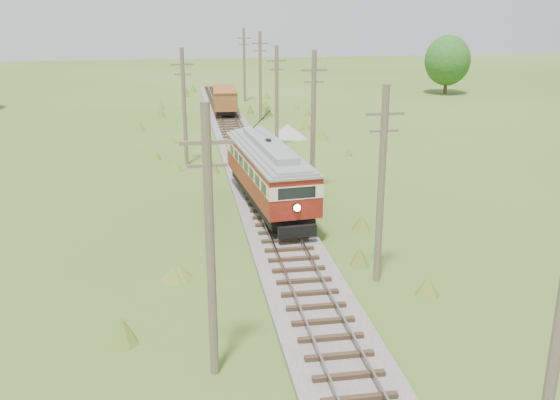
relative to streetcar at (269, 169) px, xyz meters
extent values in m
cube|color=#605B54|center=(0.00, 5.80, -2.44)|extent=(3.60, 96.00, 0.25)
cube|color=#726659|center=(-0.72, 5.80, -2.08)|extent=(0.08, 96.00, 0.17)
cube|color=#726659|center=(0.72, 5.80, -2.08)|extent=(0.08, 96.00, 0.17)
cube|color=#2D2116|center=(0.00, 5.80, -2.24)|extent=(2.40, 96.00, 0.16)
cube|color=black|center=(0.00, 0.00, -1.57)|extent=(3.29, 10.94, 0.44)
cube|color=maroon|center=(0.00, 0.00, -0.59)|extent=(3.79, 11.91, 1.07)
cube|color=beige|center=(0.00, 0.00, 0.29)|extent=(3.82, 11.97, 0.68)
cube|color=black|center=(0.00, 0.00, 0.29)|extent=(3.80, 11.45, 0.54)
cube|color=maroon|center=(0.00, 0.00, 0.78)|extent=(3.79, 11.91, 0.29)
cube|color=gray|center=(0.00, 0.00, 1.10)|extent=(3.85, 12.03, 0.37)
cube|color=gray|center=(0.00, 0.00, 1.43)|extent=(2.02, 8.86, 0.39)
sphere|color=#FFF2BF|center=(0.54, -5.91, -0.44)|extent=(0.35, 0.35, 0.35)
cylinder|color=black|center=(-0.16, 1.75, 2.53)|extent=(0.47, 4.53, 1.88)
cylinder|color=black|center=(-0.33, -4.48, -1.61)|extent=(0.19, 0.79, 0.78)
cylinder|color=black|center=(1.13, -4.34, -1.61)|extent=(0.19, 0.79, 0.78)
cylinder|color=black|center=(-1.13, 4.35, -1.61)|extent=(0.19, 0.79, 0.78)
cylinder|color=black|center=(0.33, 4.48, -1.61)|extent=(0.19, 0.79, 0.78)
cube|color=black|center=(0.00, 31.68, -1.69)|extent=(2.21, 6.52, 0.45)
cube|color=brown|center=(0.00, 31.68, -0.58)|extent=(2.71, 7.26, 1.79)
cube|color=brown|center=(0.00, 31.68, 0.36)|extent=(2.76, 7.41, 0.11)
cylinder|color=black|center=(-0.79, 29.57, -1.65)|extent=(0.15, 0.72, 0.71)
cylinder|color=black|center=(0.55, 29.50, -1.65)|extent=(0.15, 0.72, 0.71)
cylinder|color=black|center=(-0.55, 33.85, -1.65)|extent=(0.15, 0.72, 0.71)
cylinder|color=black|center=(0.79, 33.78, -1.65)|extent=(0.15, 0.72, 0.71)
cone|color=gray|center=(4.74, 20.47, -1.98)|extent=(3.10, 3.10, 1.16)
cone|color=gray|center=(5.52, 19.50, -2.23)|extent=(1.74, 1.74, 0.68)
cylinder|color=brown|center=(3.10, -23.20, 1.83)|extent=(0.30, 0.30, 8.80)
cylinder|color=brown|center=(3.30, -10.20, 1.73)|extent=(0.30, 0.30, 8.60)
cube|color=brown|center=(3.30, -10.20, 4.83)|extent=(1.60, 0.12, 0.12)
cube|color=brown|center=(3.30, -10.20, 4.13)|extent=(1.20, 0.10, 0.10)
cylinder|color=brown|center=(3.20, 2.80, 1.93)|extent=(0.30, 0.30, 9.00)
cube|color=brown|center=(3.20, 2.80, 5.23)|extent=(1.60, 0.12, 0.12)
cube|color=brown|center=(3.20, 2.80, 4.53)|extent=(1.20, 0.10, 0.10)
cylinder|color=brown|center=(3.00, 15.80, 1.63)|extent=(0.30, 0.30, 8.40)
cube|color=brown|center=(3.00, 15.80, 4.63)|extent=(1.60, 0.12, 0.12)
cube|color=brown|center=(3.00, 15.80, 3.93)|extent=(1.20, 0.10, 0.10)
cylinder|color=brown|center=(3.40, 28.80, 1.88)|extent=(0.30, 0.30, 8.90)
cube|color=brown|center=(3.40, 28.80, 5.13)|extent=(1.60, 0.12, 0.12)
cube|color=brown|center=(3.40, 28.80, 4.43)|extent=(1.20, 0.10, 0.10)
cylinder|color=brown|center=(3.20, 41.80, 1.78)|extent=(0.30, 0.30, 8.70)
cube|color=brown|center=(3.20, 41.80, 4.93)|extent=(1.60, 0.12, 0.12)
cube|color=brown|center=(3.20, 41.80, 4.23)|extent=(1.20, 0.10, 0.10)
cylinder|color=brown|center=(-4.20, -16.20, 1.93)|extent=(0.30, 0.30, 9.00)
cube|color=brown|center=(-4.20, -16.20, 5.23)|extent=(1.60, 0.12, 0.12)
cube|color=brown|center=(-4.20, -16.20, 4.53)|extent=(1.20, 0.10, 0.10)
cylinder|color=brown|center=(-4.50, 11.80, 1.73)|extent=(0.30, 0.30, 8.60)
cube|color=brown|center=(-4.50, 11.80, 4.83)|extent=(1.60, 0.12, 0.12)
cube|color=brown|center=(-4.50, 11.80, 4.13)|extent=(1.20, 0.10, 0.10)
cylinder|color=#38281C|center=(30.00, 43.80, -1.31)|extent=(0.50, 0.50, 2.52)
ellipsoid|color=#164A16|center=(30.00, 43.80, 1.77)|extent=(5.88, 5.88, 6.47)
camera|label=1|loc=(-4.99, -34.27, 9.22)|focal=40.00mm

